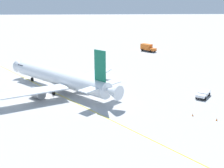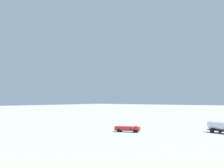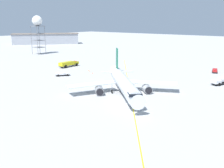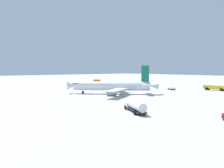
{
  "view_description": "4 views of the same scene",
  "coord_description": "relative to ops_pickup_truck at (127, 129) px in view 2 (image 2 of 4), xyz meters",
  "views": [
    {
      "loc": [
        -67.64,
        -13.53,
        23.36
      ],
      "look_at": [
        -4.79,
        -16.2,
        4.11
      ],
      "focal_mm": 47.04,
      "sensor_mm": 36.0,
      "label": 1
    },
    {
      "loc": [
        -2.39,
        -57.76,
        7.72
      ],
      "look_at": [
        -15.71,
        -40.53,
        8.62
      ],
      "focal_mm": 54.77,
      "sensor_mm": 36.0,
      "label": 2
    },
    {
      "loc": [
        65.67,
        42.0,
        21.44
      ],
      "look_at": [
        5.79,
        -6.06,
        3.13
      ],
      "focal_mm": 43.62,
      "sensor_mm": 36.0,
      "label": 3
    },
    {
      "loc": [
        -61.12,
        50.65,
        10.4
      ],
      "look_at": [
        0.59,
        -1.11,
        4.47
      ],
      "focal_mm": 31.92,
      "sensor_mm": 36.0,
      "label": 4
    }
  ],
  "objects": [
    {
      "name": "ops_pickup_truck",
      "position": [
        0.0,
        0.0,
        0.0
      ],
      "size": [
        5.95,
        3.56,
        1.41
      ],
      "rotation": [
        0.0,
        0.0,
        0.33
      ],
      "color": "#232326",
      "rests_on": "ground_plane"
    }
  ]
}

